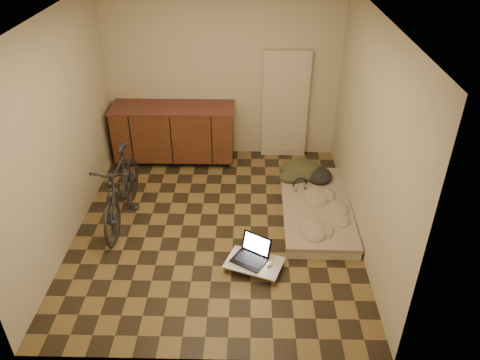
{
  "coord_description": "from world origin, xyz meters",
  "views": [
    {
      "loc": [
        0.4,
        -4.75,
        3.68
      ],
      "look_at": [
        0.29,
        0.24,
        0.55
      ],
      "focal_mm": 35.0,
      "sensor_mm": 36.0,
      "label": 1
    }
  ],
  "objects_px": {
    "futon": "(316,208)",
    "laptop": "(252,255)",
    "lap_desk": "(254,263)",
    "bicycle": "(120,185)"
  },
  "relations": [
    {
      "from": "futon",
      "to": "laptop",
      "type": "bearing_deg",
      "value": -129.06
    },
    {
      "from": "lap_desk",
      "to": "laptop",
      "type": "distance_m",
      "value": 0.1
    },
    {
      "from": "futon",
      "to": "lap_desk",
      "type": "bearing_deg",
      "value": -126.34
    },
    {
      "from": "bicycle",
      "to": "futon",
      "type": "relative_size",
      "value": 0.87
    },
    {
      "from": "bicycle",
      "to": "lap_desk",
      "type": "height_order",
      "value": "bicycle"
    },
    {
      "from": "futon",
      "to": "lap_desk",
      "type": "distance_m",
      "value": 1.36
    },
    {
      "from": "futon",
      "to": "lap_desk",
      "type": "xyz_separation_m",
      "value": [
        -0.82,
        -1.09,
        0.01
      ]
    },
    {
      "from": "lap_desk",
      "to": "laptop",
      "type": "relative_size",
      "value": 1.48
    },
    {
      "from": "bicycle",
      "to": "lap_desk",
      "type": "xyz_separation_m",
      "value": [
        1.68,
        -0.91,
        -0.44
      ]
    },
    {
      "from": "bicycle",
      "to": "laptop",
      "type": "xyz_separation_m",
      "value": [
        1.65,
        -0.85,
        -0.37
      ]
    }
  ]
}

